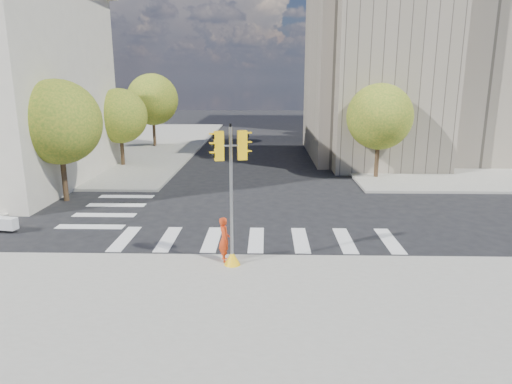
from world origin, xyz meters
TOP-DOWN VIEW (x-y plane):
  - ground at (0.00, 0.00)m, footprint 160.00×160.00m
  - sidewalk_near at (0.00, -11.00)m, footprint 30.00×14.00m
  - sidewalk_far_right at (20.00, 26.00)m, footprint 28.00×40.00m
  - sidewalk_far_left at (-20.00, 26.00)m, footprint 28.00×40.00m
  - civic_building at (15.59, 19.12)m, footprint 26.00×16.00m
  - office_tower at (22.00, 42.00)m, footprint 20.00×18.00m
  - tree_lw_near at (-10.50, 4.00)m, footprint 4.40×4.40m
  - tree_lw_mid at (-10.50, 14.00)m, footprint 4.00×4.00m
  - tree_lw_far at (-10.50, 24.00)m, footprint 4.80×4.80m
  - tree_re_near at (7.50, 10.00)m, footprint 4.20×4.20m
  - tree_re_mid at (7.50, 22.00)m, footprint 4.60×4.60m
  - tree_re_far at (7.50, 34.00)m, footprint 4.00×4.00m
  - lamp_near at (8.00, 14.00)m, footprint 0.35×0.18m
  - lamp_far at (8.00, 28.00)m, footprint 0.35×0.18m
  - traffic_signal at (-0.86, -4.94)m, footprint 1.08×0.56m
  - photographer at (-1.15, -4.60)m, footprint 0.53×0.67m

SIDE VIEW (x-z plane):
  - ground at x=0.00m, z-range 0.00..0.00m
  - sidewalk_near at x=0.00m, z-range 0.00..0.15m
  - sidewalk_far_right at x=20.00m, z-range 0.00..0.15m
  - sidewalk_far_left at x=-20.00m, z-range 0.00..0.15m
  - photographer at x=-1.15m, z-range 0.15..1.74m
  - traffic_signal at x=-0.86m, z-range -0.21..4.63m
  - tree_lw_mid at x=-10.50m, z-range 0.88..6.65m
  - tree_re_far at x=7.50m, z-range 0.93..6.80m
  - tree_re_near at x=7.50m, z-range 0.97..7.13m
  - tree_lw_near at x=-10.50m, z-range 1.00..7.41m
  - tree_re_mid at x=7.50m, z-range 1.02..7.68m
  - tree_lw_far at x=-10.50m, z-range 1.07..8.01m
  - lamp_near at x=8.00m, z-range 0.52..8.63m
  - lamp_far at x=8.00m, z-range 0.52..8.63m
  - civic_building at x=15.59m, z-range -2.43..16.96m
  - office_tower at x=22.00m, z-range 0.00..30.00m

